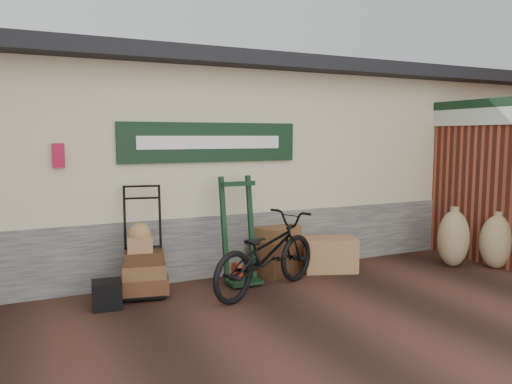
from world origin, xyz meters
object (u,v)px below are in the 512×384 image
(green_barrow, at_px, (239,230))
(suitcase_stack, at_px, (276,249))
(bicycle, at_px, (266,249))
(wicker_hamper, at_px, (329,254))
(porter_trolley, at_px, (143,240))
(black_trunk, at_px, (107,295))

(green_barrow, bearing_deg, suitcase_stack, 16.26)
(suitcase_stack, height_order, bicycle, bicycle)
(green_barrow, relative_size, wicker_hamper, 1.90)
(bicycle, bearing_deg, wicker_hamper, -92.80)
(bicycle, bearing_deg, porter_trolley, 44.24)
(black_trunk, bearing_deg, wicker_hamper, 4.96)
(porter_trolley, xyz_separation_m, green_barrow, (1.31, -0.07, 0.02))
(porter_trolley, distance_m, black_trunk, 0.84)
(wicker_hamper, relative_size, black_trunk, 2.33)
(wicker_hamper, xyz_separation_m, black_trunk, (-3.33, -0.29, -0.09))
(wicker_hamper, bearing_deg, bicycle, -158.85)
(green_barrow, relative_size, suitcase_stack, 1.84)
(porter_trolley, distance_m, bicycle, 1.59)
(porter_trolley, relative_size, black_trunk, 4.27)
(black_trunk, distance_m, bicycle, 2.05)
(porter_trolley, height_order, green_barrow, green_barrow)
(suitcase_stack, relative_size, black_trunk, 2.40)
(wicker_hamper, xyz_separation_m, bicycle, (-1.34, -0.52, 0.31))
(green_barrow, bearing_deg, porter_trolley, 175.36)
(porter_trolley, height_order, wicker_hamper, porter_trolley)
(green_barrow, xyz_separation_m, suitcase_stack, (0.70, 0.23, -0.39))
(porter_trolley, bearing_deg, suitcase_stack, 15.75)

